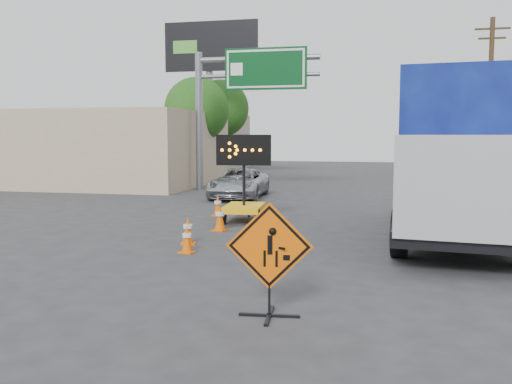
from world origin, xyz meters
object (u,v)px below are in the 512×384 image
(construction_sign, at_px, (269,257))
(pickup_truck, at_px, (239,183))
(arrow_board, at_px, (244,202))
(box_truck, at_px, (461,165))

(construction_sign, height_order, pickup_truck, construction_sign)
(arrow_board, relative_size, pickup_truck, 0.60)
(construction_sign, xyz_separation_m, box_truck, (3.60, 7.72, 1.03))
(arrow_board, bearing_deg, pickup_truck, 101.19)
(construction_sign, xyz_separation_m, pickup_truck, (-4.65, 15.83, -0.28))
(pickup_truck, height_order, box_truck, box_truck)
(construction_sign, height_order, arrow_board, arrow_board)
(box_truck, bearing_deg, arrow_board, 173.10)
(arrow_board, relative_size, box_truck, 0.30)
(pickup_truck, distance_m, box_truck, 11.65)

